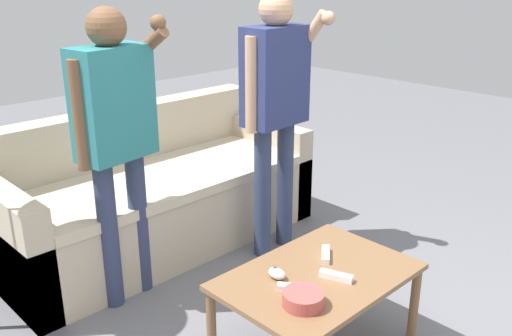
{
  "coord_description": "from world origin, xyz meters",
  "views": [
    {
      "loc": [
        -1.78,
        -1.4,
        1.72
      ],
      "look_at": [
        0.01,
        0.44,
        0.79
      ],
      "focal_mm": 39.21,
      "sensor_mm": 36.0,
      "label": 1
    }
  ],
  "objects_px": {
    "player_right": "(276,96)",
    "game_remote_wand_spare": "(326,255)",
    "player_left": "(115,125)",
    "game_remote_wand_near": "(336,276)",
    "game_remote_wand_far": "(295,288)",
    "game_remote_nunchuk": "(277,273)",
    "couch": "(154,197)",
    "coffee_table": "(318,284)",
    "snack_bowl": "(303,299)"
  },
  "relations": [
    {
      "from": "player_left",
      "to": "game_remote_wand_near",
      "type": "relative_size",
      "value": 10.04
    },
    {
      "from": "game_remote_wand_near",
      "to": "game_remote_wand_spare",
      "type": "bearing_deg",
      "value": 52.77
    },
    {
      "from": "snack_bowl",
      "to": "player_left",
      "type": "distance_m",
      "value": 1.26
    },
    {
      "from": "game_remote_wand_far",
      "to": "game_remote_wand_spare",
      "type": "distance_m",
      "value": 0.34
    },
    {
      "from": "couch",
      "to": "coffee_table",
      "type": "distance_m",
      "value": 1.48
    },
    {
      "from": "couch",
      "to": "game_remote_wand_spare",
      "type": "xyz_separation_m",
      "value": [
        0.02,
        -1.4,
        0.12
      ]
    },
    {
      "from": "snack_bowl",
      "to": "player_right",
      "type": "relative_size",
      "value": 0.11
    },
    {
      "from": "snack_bowl",
      "to": "game_remote_wand_spare",
      "type": "relative_size",
      "value": 1.26
    },
    {
      "from": "snack_bowl",
      "to": "game_remote_nunchuk",
      "type": "relative_size",
      "value": 1.96
    },
    {
      "from": "player_right",
      "to": "game_remote_wand_near",
      "type": "height_order",
      "value": "player_right"
    },
    {
      "from": "game_remote_wand_spare",
      "to": "coffee_table",
      "type": "bearing_deg",
      "value": -152.6
    },
    {
      "from": "player_right",
      "to": "game_remote_wand_near",
      "type": "bearing_deg",
      "value": -121.55
    },
    {
      "from": "couch",
      "to": "snack_bowl",
      "type": "bearing_deg",
      "value": -102.55
    },
    {
      "from": "game_remote_nunchuk",
      "to": "player_left",
      "type": "height_order",
      "value": "player_left"
    },
    {
      "from": "player_right",
      "to": "game_remote_nunchuk",
      "type": "bearing_deg",
      "value": -135.38
    },
    {
      "from": "player_right",
      "to": "coffee_table",
      "type": "bearing_deg",
      "value": -125.07
    },
    {
      "from": "coffee_table",
      "to": "snack_bowl",
      "type": "xyz_separation_m",
      "value": [
        -0.23,
        -0.11,
        0.08
      ]
    },
    {
      "from": "snack_bowl",
      "to": "game_remote_nunchuk",
      "type": "height_order",
      "value": "snack_bowl"
    },
    {
      "from": "game_remote_nunchuk",
      "to": "player_right",
      "type": "xyz_separation_m",
      "value": [
        0.76,
        0.75,
        0.56
      ]
    },
    {
      "from": "game_remote_nunchuk",
      "to": "game_remote_wand_spare",
      "type": "xyz_separation_m",
      "value": [
        0.3,
        -0.03,
        -0.01
      ]
    },
    {
      "from": "player_right",
      "to": "game_remote_wand_near",
      "type": "distance_m",
      "value": 1.24
    },
    {
      "from": "player_left",
      "to": "game_remote_wand_far",
      "type": "height_order",
      "value": "player_left"
    },
    {
      "from": "couch",
      "to": "game_remote_wand_near",
      "type": "height_order",
      "value": "couch"
    },
    {
      "from": "game_remote_wand_near",
      "to": "game_remote_wand_far",
      "type": "relative_size",
      "value": 1.04
    },
    {
      "from": "snack_bowl",
      "to": "player_right",
      "type": "distance_m",
      "value": 1.39
    },
    {
      "from": "player_right",
      "to": "game_remote_wand_spare",
      "type": "bearing_deg",
      "value": -120.31
    },
    {
      "from": "coffee_table",
      "to": "game_remote_nunchuk",
      "type": "distance_m",
      "value": 0.2
    },
    {
      "from": "game_remote_wand_near",
      "to": "player_right",
      "type": "bearing_deg",
      "value": 58.45
    },
    {
      "from": "snack_bowl",
      "to": "game_remote_wand_far",
      "type": "xyz_separation_m",
      "value": [
        0.05,
        0.09,
        -0.01
      ]
    },
    {
      "from": "coffee_table",
      "to": "game_remote_wand_spare",
      "type": "height_order",
      "value": "game_remote_wand_spare"
    },
    {
      "from": "snack_bowl",
      "to": "game_remote_wand_far",
      "type": "height_order",
      "value": "snack_bowl"
    },
    {
      "from": "couch",
      "to": "player_right",
      "type": "distance_m",
      "value": 1.05
    },
    {
      "from": "game_remote_wand_near",
      "to": "game_remote_wand_far",
      "type": "bearing_deg",
      "value": 163.86
    },
    {
      "from": "coffee_table",
      "to": "game_remote_nunchuk",
      "type": "bearing_deg",
      "value": 146.23
    },
    {
      "from": "coffee_table",
      "to": "game_remote_nunchuk",
      "type": "height_order",
      "value": "game_remote_nunchuk"
    },
    {
      "from": "couch",
      "to": "player_right",
      "type": "height_order",
      "value": "player_right"
    },
    {
      "from": "snack_bowl",
      "to": "game_remote_wand_spare",
      "type": "height_order",
      "value": "snack_bowl"
    },
    {
      "from": "coffee_table",
      "to": "game_remote_wand_near",
      "type": "distance_m",
      "value": 0.11
    },
    {
      "from": "coffee_table",
      "to": "player_right",
      "type": "height_order",
      "value": "player_right"
    },
    {
      "from": "player_right",
      "to": "game_remote_wand_far",
      "type": "bearing_deg",
      "value": -131.56
    },
    {
      "from": "game_remote_nunchuk",
      "to": "player_right",
      "type": "distance_m",
      "value": 1.2
    },
    {
      "from": "snack_bowl",
      "to": "game_remote_wand_far",
      "type": "distance_m",
      "value": 0.11
    },
    {
      "from": "game_remote_wand_near",
      "to": "game_remote_wand_spare",
      "type": "height_order",
      "value": "same"
    },
    {
      "from": "couch",
      "to": "game_remote_wand_spare",
      "type": "relative_size",
      "value": 14.86
    },
    {
      "from": "player_left",
      "to": "game_remote_wand_far",
      "type": "xyz_separation_m",
      "value": [
        0.19,
        -1.05,
        -0.54
      ]
    },
    {
      "from": "player_left",
      "to": "game_remote_wand_near",
      "type": "height_order",
      "value": "player_left"
    },
    {
      "from": "game_remote_nunchuk",
      "to": "player_right",
      "type": "relative_size",
      "value": 0.06
    },
    {
      "from": "coffee_table",
      "to": "game_remote_wand_spare",
      "type": "xyz_separation_m",
      "value": [
        0.14,
        0.07,
        0.07
      ]
    },
    {
      "from": "game_remote_nunchuk",
      "to": "player_right",
      "type": "bearing_deg",
      "value": 44.62
    },
    {
      "from": "couch",
      "to": "game_remote_wand_far",
      "type": "xyz_separation_m",
      "value": [
        -0.3,
        -1.5,
        0.12
      ]
    }
  ]
}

